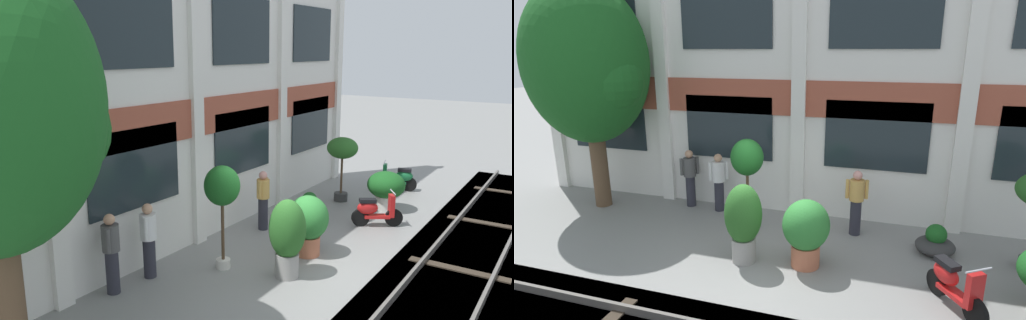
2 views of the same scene
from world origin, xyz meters
TOP-DOWN VIEW (x-y plane):
  - ground_plane at (0.00, 0.00)m, footprint 80.00×80.00m
  - apartment_facade at (0.00, 3.03)m, footprint 15.85×0.64m
  - broadleaf_tree at (-5.41, 1.73)m, footprint 3.28×3.13m
  - potted_plant_fluted_column at (-0.47, -0.04)m, footprint 0.78×0.78m
  - potted_plant_low_pan at (-0.88, 1.33)m, footprint 0.78×0.78m
  - potted_plant_ribbed_drum at (0.80, 0.15)m, footprint 0.96×0.96m
  - potted_plant_wide_bowl at (3.39, 1.48)m, footprint 0.83×0.83m
  - scooter_second_parked at (3.50, -0.44)m, footprint 0.86×1.20m
  - resident_by_doorway at (-2.08, 2.34)m, footprint 0.46×0.34m
  - resident_watching_tracks at (1.63, 1.93)m, footprint 0.52×0.34m
  - resident_near_plants at (-2.99, 2.41)m, footprint 0.43×0.36m

SIDE VIEW (x-z plane):
  - ground_plane at x=0.00m, z-range 0.00..0.00m
  - potted_plant_wide_bowl at x=3.39m, z-range -0.09..0.58m
  - scooter_second_parked at x=3.50m, z-range -0.05..0.93m
  - potted_plant_ribbed_drum at x=0.80m, z-range 0.10..1.52m
  - resident_watching_tracks at x=1.63m, z-range 0.06..1.64m
  - resident_by_doorway at x=-2.08m, z-range 0.06..1.66m
  - resident_near_plants at x=-2.99m, z-range 0.06..1.68m
  - potted_plant_fluted_column at x=-0.47m, z-range 0.10..1.79m
  - potted_plant_low_pan at x=-0.88m, z-range 0.64..2.94m
  - broadleaf_tree at x=-5.41m, z-range 0.82..6.89m
  - apartment_facade at x=0.00m, z-range -0.02..8.21m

